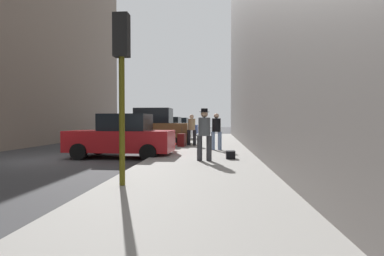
{
  "coord_description": "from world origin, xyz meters",
  "views": [
    {
      "loc": [
        6.47,
        -11.04,
        1.52
      ],
      "look_at": [
        5.27,
        3.98,
        1.14
      ],
      "focal_mm": 28.0,
      "sensor_mm": 36.0,
      "label": 1
    }
  ],
  "objects_px": {
    "pedestrian_in_jeans": "(216,129)",
    "duffel_bag": "(230,155)",
    "pedestrian_with_beanie": "(204,132)",
    "parked_blue_sedan": "(176,128)",
    "parked_silver_sedan": "(165,129)",
    "rolling_suitcase": "(182,140)",
    "pedestrian_in_tan_coat": "(192,128)",
    "traffic_light": "(122,61)",
    "fire_hydrant": "(172,143)",
    "parked_bronze_suv": "(151,129)",
    "parked_red_hatchback": "(122,137)"
  },
  "relations": [
    {
      "from": "pedestrian_in_jeans",
      "to": "duffel_bag",
      "type": "xyz_separation_m",
      "value": [
        0.5,
        -3.18,
        -0.81
      ]
    },
    {
      "from": "pedestrian_with_beanie",
      "to": "parked_blue_sedan",
      "type": "bearing_deg",
      "value": 100.53
    },
    {
      "from": "parked_silver_sedan",
      "to": "rolling_suitcase",
      "type": "distance_m",
      "value": 7.09
    },
    {
      "from": "rolling_suitcase",
      "to": "parked_silver_sedan",
      "type": "bearing_deg",
      "value": 106.71
    },
    {
      "from": "pedestrian_in_tan_coat",
      "to": "pedestrian_in_jeans",
      "type": "height_order",
      "value": "same"
    },
    {
      "from": "pedestrian_with_beanie",
      "to": "duffel_bag",
      "type": "xyz_separation_m",
      "value": [
        0.92,
        0.66,
        -0.85
      ]
    },
    {
      "from": "rolling_suitcase",
      "to": "traffic_light",
      "type": "bearing_deg",
      "value": -91.09
    },
    {
      "from": "pedestrian_in_tan_coat",
      "to": "parked_blue_sedan",
      "type": "bearing_deg",
      "value": 101.57
    },
    {
      "from": "fire_hydrant",
      "to": "traffic_light",
      "type": "height_order",
      "value": "traffic_light"
    },
    {
      "from": "traffic_light",
      "to": "pedestrian_in_jeans",
      "type": "distance_m",
      "value": 8.24
    },
    {
      "from": "parked_silver_sedan",
      "to": "fire_hydrant",
      "type": "xyz_separation_m",
      "value": [
        1.8,
        -8.9,
        -0.35
      ]
    },
    {
      "from": "parked_blue_sedan",
      "to": "pedestrian_in_jeans",
      "type": "relative_size",
      "value": 2.48
    },
    {
      "from": "parked_bronze_suv",
      "to": "parked_blue_sedan",
      "type": "relative_size",
      "value": 1.09
    },
    {
      "from": "parked_silver_sedan",
      "to": "duffel_bag",
      "type": "xyz_separation_m",
      "value": [
        4.35,
        -11.67,
        -0.56
      ]
    },
    {
      "from": "parked_bronze_suv",
      "to": "pedestrian_with_beanie",
      "type": "height_order",
      "value": "parked_bronze_suv"
    },
    {
      "from": "parked_red_hatchback",
      "to": "parked_bronze_suv",
      "type": "xyz_separation_m",
      "value": [
        -0.0,
        5.51,
        0.18
      ]
    },
    {
      "from": "pedestrian_in_jeans",
      "to": "rolling_suitcase",
      "type": "bearing_deg",
      "value": 136.69
    },
    {
      "from": "parked_bronze_suv",
      "to": "pedestrian_with_beanie",
      "type": "bearing_deg",
      "value": -64.88
    },
    {
      "from": "parked_bronze_suv",
      "to": "parked_silver_sedan",
      "type": "height_order",
      "value": "parked_bronze_suv"
    },
    {
      "from": "traffic_light",
      "to": "parked_bronze_suv",
      "type": "bearing_deg",
      "value": 99.31
    },
    {
      "from": "traffic_light",
      "to": "duffel_bag",
      "type": "distance_m",
      "value": 5.82
    },
    {
      "from": "pedestrian_with_beanie",
      "to": "fire_hydrant",
      "type": "bearing_deg",
      "value": 115.41
    },
    {
      "from": "parked_bronze_suv",
      "to": "rolling_suitcase",
      "type": "distance_m",
      "value": 2.75
    },
    {
      "from": "pedestrian_in_jeans",
      "to": "fire_hydrant",
      "type": "bearing_deg",
      "value": -168.58
    },
    {
      "from": "parked_silver_sedan",
      "to": "pedestrian_in_tan_coat",
      "type": "relative_size",
      "value": 2.49
    },
    {
      "from": "parked_red_hatchback",
      "to": "pedestrian_in_jeans",
      "type": "bearing_deg",
      "value": 27.85
    },
    {
      "from": "fire_hydrant",
      "to": "parked_red_hatchback",
      "type": "bearing_deg",
      "value": -138.07
    },
    {
      "from": "pedestrian_in_tan_coat",
      "to": "rolling_suitcase",
      "type": "bearing_deg",
      "value": -121.03
    },
    {
      "from": "pedestrian_in_jeans",
      "to": "parked_red_hatchback",
      "type": "bearing_deg",
      "value": -152.15
    },
    {
      "from": "parked_silver_sedan",
      "to": "traffic_light",
      "type": "height_order",
      "value": "traffic_light"
    },
    {
      "from": "traffic_light",
      "to": "rolling_suitcase",
      "type": "height_order",
      "value": "traffic_light"
    },
    {
      "from": "parked_blue_sedan",
      "to": "parked_silver_sedan",
      "type": "bearing_deg",
      "value": -90.0
    },
    {
      "from": "parked_blue_sedan",
      "to": "pedestrian_with_beanie",
      "type": "distance_m",
      "value": 18.79
    },
    {
      "from": "parked_blue_sedan",
      "to": "traffic_light",
      "type": "relative_size",
      "value": 1.18
    },
    {
      "from": "duffel_bag",
      "to": "fire_hydrant",
      "type": "bearing_deg",
      "value": 132.62
    },
    {
      "from": "traffic_light",
      "to": "rolling_suitcase",
      "type": "relative_size",
      "value": 3.46
    },
    {
      "from": "parked_red_hatchback",
      "to": "pedestrian_in_tan_coat",
      "type": "xyz_separation_m",
      "value": [
        2.49,
        4.5,
        0.26
      ]
    },
    {
      "from": "parked_red_hatchback",
      "to": "fire_hydrant",
      "type": "height_order",
      "value": "parked_red_hatchback"
    },
    {
      "from": "pedestrian_with_beanie",
      "to": "rolling_suitcase",
      "type": "relative_size",
      "value": 1.71
    },
    {
      "from": "parked_red_hatchback",
      "to": "pedestrian_in_tan_coat",
      "type": "relative_size",
      "value": 2.48
    },
    {
      "from": "pedestrian_in_jeans",
      "to": "rolling_suitcase",
      "type": "xyz_separation_m",
      "value": [
        -1.81,
        1.71,
        -0.61
      ]
    },
    {
      "from": "fire_hydrant",
      "to": "pedestrian_with_beanie",
      "type": "bearing_deg",
      "value": -64.59
    },
    {
      "from": "fire_hydrant",
      "to": "parked_silver_sedan",
      "type": "bearing_deg",
      "value": 101.45
    },
    {
      "from": "parked_silver_sedan",
      "to": "fire_hydrant",
      "type": "relative_size",
      "value": 6.05
    },
    {
      "from": "parked_blue_sedan",
      "to": "parked_red_hatchback",
      "type": "bearing_deg",
      "value": -90.0
    },
    {
      "from": "parked_blue_sedan",
      "to": "rolling_suitcase",
      "type": "relative_size",
      "value": 4.08
    },
    {
      "from": "parked_silver_sedan",
      "to": "rolling_suitcase",
      "type": "xyz_separation_m",
      "value": [
        2.04,
        -6.78,
        -0.36
      ]
    },
    {
      "from": "traffic_light",
      "to": "rolling_suitcase",
      "type": "bearing_deg",
      "value": 88.91
    },
    {
      "from": "parked_blue_sedan",
      "to": "duffel_bag",
      "type": "xyz_separation_m",
      "value": [
        4.35,
        -17.81,
        -0.56
      ]
    },
    {
      "from": "parked_blue_sedan",
      "to": "pedestrian_in_tan_coat",
      "type": "bearing_deg",
      "value": -78.43
    }
  ]
}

